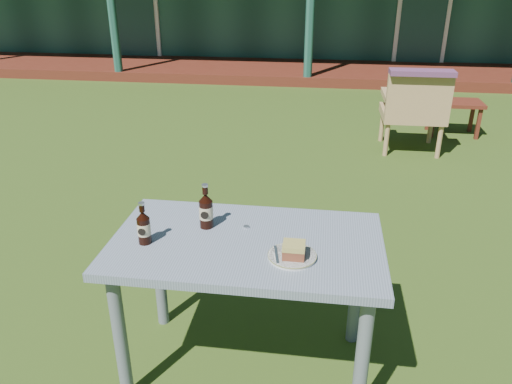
# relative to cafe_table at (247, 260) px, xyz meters

# --- Properties ---
(ground) EXTENTS (80.00, 80.00, 0.00)m
(ground) POSITION_rel_cafe_table_xyz_m (0.00, 1.60, -0.62)
(ground) COLOR #334916
(cafe_table) EXTENTS (1.20, 0.70, 0.72)m
(cafe_table) POSITION_rel_cafe_table_xyz_m (0.00, 0.00, 0.00)
(cafe_table) COLOR slate
(cafe_table) RESTS_ON ground
(plate) EXTENTS (0.20, 0.20, 0.01)m
(plate) POSITION_rel_cafe_table_xyz_m (0.21, -0.11, 0.11)
(plate) COLOR silver
(plate) RESTS_ON cafe_table
(cake_slice) EXTENTS (0.09, 0.09, 0.06)m
(cake_slice) POSITION_rel_cafe_table_xyz_m (0.22, -0.13, 0.15)
(cake_slice) COLOR brown
(cake_slice) RESTS_ON plate
(fork) EXTENTS (0.04, 0.14, 0.00)m
(fork) POSITION_rel_cafe_table_xyz_m (0.14, -0.12, 0.12)
(fork) COLOR silver
(fork) RESTS_ON plate
(cola_bottle_near) EXTENTS (0.06, 0.07, 0.21)m
(cola_bottle_near) POSITION_rel_cafe_table_xyz_m (-0.20, 0.10, 0.19)
(cola_bottle_near) COLOR black
(cola_bottle_near) RESTS_ON cafe_table
(cola_bottle_far) EXTENTS (0.06, 0.06, 0.19)m
(cola_bottle_far) POSITION_rel_cafe_table_xyz_m (-0.44, -0.08, 0.18)
(cola_bottle_far) COLOR black
(cola_bottle_far) RESTS_ON cafe_table
(bottle_cap) EXTENTS (0.03, 0.03, 0.01)m
(bottle_cap) POSITION_rel_cafe_table_xyz_m (-0.02, 0.12, 0.11)
(bottle_cap) COLOR silver
(bottle_cap) RESTS_ON cafe_table
(armchair_left) EXTENTS (0.63, 0.59, 0.85)m
(armchair_left) POSITION_rel_cafe_table_xyz_m (1.23, 3.36, -0.14)
(armchair_left) COLOR #A88354
(armchair_left) RESTS_ON ground
(floral_throw) EXTENTS (0.62, 0.20, 0.05)m
(floral_throw) POSITION_rel_cafe_table_xyz_m (1.23, 3.19, 0.26)
(floral_throw) COLOR #5B3154
(floral_throw) RESTS_ON armchair_left
(side_table) EXTENTS (0.60, 0.40, 0.40)m
(side_table) POSITION_rel_cafe_table_xyz_m (1.81, 4.05, -0.28)
(side_table) COLOR #511E13
(side_table) RESTS_ON ground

